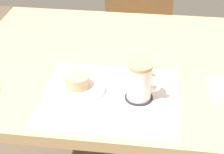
% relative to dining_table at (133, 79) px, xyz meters
% --- Properties ---
extents(dining_table, '(1.21, 0.86, 0.75)m').
position_rel_dining_table_xyz_m(dining_table, '(0.00, 0.00, 0.00)').
color(dining_table, tan).
rests_on(dining_table, ground_plane).
extents(wooden_chair, '(0.45, 0.45, 0.95)m').
position_rel_dining_table_xyz_m(wooden_chair, '(-0.03, 0.75, -0.15)').
color(wooden_chair, brown).
rests_on(wooden_chair, ground_plane).
extents(placemat, '(0.42, 0.36, 0.00)m').
position_rel_dining_table_xyz_m(placemat, '(-0.05, -0.23, 0.08)').
color(placemat, silver).
rests_on(placemat, dining_table).
extents(pastry_plate, '(0.17, 0.17, 0.01)m').
position_rel_dining_table_xyz_m(pastry_plate, '(-0.16, -0.20, 0.09)').
color(pastry_plate, white).
rests_on(pastry_plate, placemat).
extents(pastry, '(0.08, 0.08, 0.04)m').
position_rel_dining_table_xyz_m(pastry, '(-0.16, -0.20, 0.11)').
color(pastry, tan).
rests_on(pastry, pastry_plate).
extents(coffee_coaster, '(0.09, 0.09, 0.00)m').
position_rel_dining_table_xyz_m(coffee_coaster, '(0.04, -0.23, 0.08)').
color(coffee_coaster, '#232328').
rests_on(coffee_coaster, placemat).
extents(coffee_mug, '(0.11, 0.07, 0.12)m').
position_rel_dining_table_xyz_m(coffee_mug, '(0.04, -0.23, 0.15)').
color(coffee_mug, white).
rests_on(coffee_mug, coffee_coaster).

